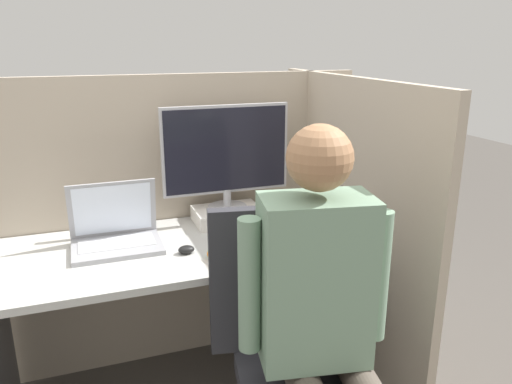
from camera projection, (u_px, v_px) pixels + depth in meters
cubicle_panel_back at (161, 224)px, 2.41m from camera, size 1.99×0.04×1.42m
cubicle_panel_right at (346, 235)px, 2.27m from camera, size 0.04×1.30×1.42m
desk at (176, 285)px, 2.13m from camera, size 1.49×0.66×0.74m
paper_box at (227, 215)px, 2.34m from camera, size 0.31×0.21×0.07m
monitor at (226, 153)px, 2.26m from camera, size 0.59×0.18×0.48m
laptop at (116, 235)px, 2.05m from camera, size 0.36×0.26×0.27m
mouse at (186, 250)px, 1.99m from camera, size 0.07×0.05×0.03m
stapler at (314, 220)px, 2.31m from camera, size 0.04×0.13×0.05m
carrot_toy at (216, 260)px, 1.89m from camera, size 0.04×0.16×0.04m
office_chair at (294, 355)px, 1.72m from camera, size 0.55×0.60×1.01m
person at (326, 312)px, 1.51m from camera, size 0.47×0.50×1.34m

